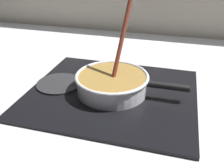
{
  "coord_description": "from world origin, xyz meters",
  "views": [
    {
      "loc": [
        0.18,
        -0.65,
        0.45
      ],
      "look_at": [
        -0.02,
        0.06,
        0.04
      ],
      "focal_mm": 40.14,
      "sensor_mm": 36.0,
      "label": 1
    }
  ],
  "objects": [
    {
      "name": "spare_burner",
      "position": [
        -0.22,
        0.06,
        0.01
      ],
      "size": [
        0.16,
        0.16,
        0.01
      ],
      "primitive_type": "cylinder",
      "color": "#262628",
      "rests_on": "hob_plate"
    },
    {
      "name": "burner_ring",
      "position": [
        -0.02,
        0.06,
        0.02
      ],
      "size": [
        0.18,
        0.18,
        0.01
      ],
      "primitive_type": "torus",
      "color": "#592D0C",
      "rests_on": "hob_plate"
    },
    {
      "name": "cooking_pan",
      "position": [
        -0.02,
        0.06,
        0.05
      ],
      "size": [
        0.37,
        0.25,
        0.29
      ],
      "color": "silver",
      "rests_on": "hob_plate"
    },
    {
      "name": "ground",
      "position": [
        0.0,
        0.0,
        -0.02
      ],
      "size": [
        2.4,
        1.6,
        0.04
      ],
      "primitive_type": "cube",
      "color": "#B7B7BC"
    },
    {
      "name": "hob_plate",
      "position": [
        -0.02,
        0.06,
        0.01
      ],
      "size": [
        0.56,
        0.48,
        0.01
      ],
      "primitive_type": "cube",
      "color": "black",
      "rests_on": "ground"
    }
  ]
}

